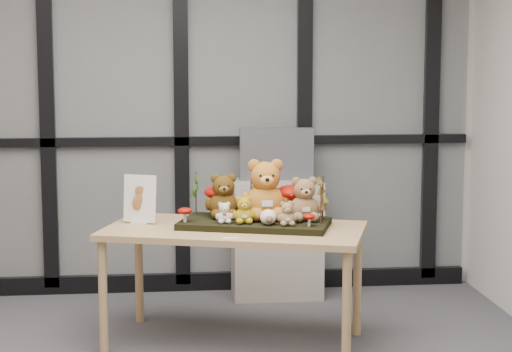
{
  "coord_description": "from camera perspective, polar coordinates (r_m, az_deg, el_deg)",
  "views": [
    {
      "loc": [
        0.3,
        -3.86,
        1.68
      ],
      "look_at": [
        0.83,
        1.21,
        0.98
      ],
      "focal_mm": 65.0,
      "sensor_mm": 36.0,
      "label": 1
    }
  ],
  "objects": [
    {
      "name": "label_card",
      "position": [
        4.94,
        -1.58,
        -3.83
      ],
      "size": [
        0.08,
        0.03,
        0.0
      ],
      "primitive_type": "cube",
      "color": "white",
      "rests_on": "display_table"
    },
    {
      "name": "bear_tan_back",
      "position": [
        5.24,
        2.99,
        -1.27
      ],
      "size": [
        0.26,
        0.24,
        0.27
      ],
      "primitive_type": null,
      "rotation": [
        0.0,
        0.0,
        -0.3
      ],
      "color": "olive",
      "rests_on": "diorama_tray"
    },
    {
      "name": "bear_small_yellow",
      "position": [
        5.16,
        -0.76,
        -2.0
      ],
      "size": [
        0.16,
        0.15,
        0.17
      ],
      "primitive_type": null,
      "rotation": [
        0.0,
        0.0,
        -0.3
      ],
      "color": "#AC8D16",
      "rests_on": "diorama_tray"
    },
    {
      "name": "monitor",
      "position": [
        6.23,
        1.28,
        1.36
      ],
      "size": [
        0.5,
        0.05,
        0.35
      ],
      "color": "#52555A",
      "rests_on": "cabinet"
    },
    {
      "name": "mushroom_front_right",
      "position": [
        5.08,
        3.29,
        -2.68
      ],
      "size": [
        0.07,
        0.07,
        0.08
      ],
      "primitive_type": null,
      "color": "#920C04",
      "rests_on": "diorama_tray"
    },
    {
      "name": "sprig_green_far_left",
      "position": [
        5.42,
        -3.71,
        -1.07
      ],
      "size": [
        0.05,
        0.05,
        0.25
      ],
      "primitive_type": null,
      "color": "#16370C",
      "rests_on": "diorama_tray"
    },
    {
      "name": "bear_brown_medium",
      "position": [
        5.33,
        -2.02,
        -1.08
      ],
      "size": [
        0.26,
        0.25,
        0.28
      ],
      "primitive_type": null,
      "rotation": [
        0.0,
        0.0,
        -0.3
      ],
      "color": "#4E330E",
      "rests_on": "diorama_tray"
    },
    {
      "name": "bear_pooh_yellow",
      "position": [
        5.28,
        0.58,
        -0.62
      ],
      "size": [
        0.35,
        0.33,
        0.38
      ],
      "primitive_type": null,
      "rotation": [
        0.0,
        0.0,
        -0.3
      ],
      "color": "#BD7125",
      "rests_on": "diorama_tray"
    },
    {
      "name": "sprig_green_centre",
      "position": [
        5.4,
        -0.31,
        -1.36
      ],
      "size": [
        0.05,
        0.05,
        0.2
      ],
      "primitive_type": null,
      "color": "#16370C",
      "rests_on": "diorama_tray"
    },
    {
      "name": "display_table",
      "position": [
        5.24,
        -1.35,
        -3.92
      ],
      "size": [
        1.59,
        1.12,
        0.68
      ],
      "rotation": [
        0.0,
        0.0,
        -0.3
      ],
      "color": "tan",
      "rests_on": "floor"
    },
    {
      "name": "mushroom_front_left",
      "position": [
        5.21,
        -4.39,
        -2.34
      ],
      "size": [
        0.08,
        0.08,
        0.09
      ],
      "primitive_type": null,
      "color": "#920C04",
      "rests_on": "diorama_tray"
    },
    {
      "name": "room_shell",
      "position": [
        3.88,
        -10.54,
        7.74
      ],
      "size": [
        5.0,
        5.0,
        5.0
      ],
      "color": "beige",
      "rests_on": "floor"
    },
    {
      "name": "sign_holder",
      "position": [
        5.37,
        -7.16,
        -1.55
      ],
      "size": [
        0.19,
        0.11,
        0.28
      ],
      "rotation": [
        0.0,
        0.0,
        -0.4
      ],
      "color": "silver",
      "rests_on": "display_table"
    },
    {
      "name": "plush_cream_hedgehog",
      "position": [
        5.12,
        0.76,
        -2.49
      ],
      "size": [
        0.09,
        0.08,
        0.09
      ],
      "primitive_type": null,
      "rotation": [
        0.0,
        0.0,
        -0.3
      ],
      "color": "white",
      "rests_on": "diorama_tray"
    },
    {
      "name": "bear_white_bow",
      "position": [
        5.17,
        -1.97,
        -2.19
      ],
      "size": [
        0.12,
        0.12,
        0.13
      ],
      "primitive_type": null,
      "rotation": [
        0.0,
        0.0,
        -0.3
      ],
      "color": "white",
      "rests_on": "diorama_tray"
    },
    {
      "name": "mushroom_back_left",
      "position": [
        5.4,
        -2.28,
        -1.41
      ],
      "size": [
        0.17,
        0.17,
        0.19
      ],
      "primitive_type": null,
      "color": "#920C04",
      "rests_on": "diorama_tray"
    },
    {
      "name": "diorama_tray",
      "position": [
        5.25,
        -0.07,
        -2.94
      ],
      "size": [
        0.92,
        0.64,
        0.04
      ],
      "primitive_type": "cube",
      "rotation": [
        0.0,
        0.0,
        -0.3
      ],
      "color": "black",
      "rests_on": "display_table"
    },
    {
      "name": "sprig_green_mid_left",
      "position": [
        5.43,
        -2.36,
        -1.15
      ],
      "size": [
        0.05,
        0.05,
        0.23
      ],
      "primitive_type": null,
      "color": "#16370C",
      "rests_on": "diorama_tray"
    },
    {
      "name": "cabinet",
      "position": [
        6.3,
        1.29,
        -3.87
      ],
      "size": [
        0.6,
        0.35,
        0.8
      ],
      "primitive_type": "cube",
      "color": "#A29B91",
      "rests_on": "floor"
    },
    {
      "name": "sprig_dry_far_right",
      "position": [
        5.26,
        4.13,
        -1.35
      ],
      "size": [
        0.05,
        0.05,
        0.26
      ],
      "primitive_type": null,
      "color": "brown",
      "rests_on": "diorama_tray"
    },
    {
      "name": "mushroom_back_right",
      "position": [
        5.33,
        2.26,
        -1.45
      ],
      "size": [
        0.19,
        0.19,
        0.21
      ],
      "primitive_type": null,
      "color": "#920C04",
      "rests_on": "diorama_tray"
    },
    {
      "name": "glass_partition",
      "position": [
        6.35,
        -8.72,
        5.4
      ],
      "size": [
        4.9,
        0.06,
        2.78
      ],
      "color": "#2D383F",
      "rests_on": "floor"
    },
    {
      "name": "sprig_dry_mid_right",
      "position": [
        5.15,
        4.02,
        -1.8
      ],
      "size": [
        0.05,
        0.05,
        0.21
      ],
      "primitive_type": null,
      "color": "brown",
      "rests_on": "diorama_tray"
    },
    {
      "name": "bear_beige_small",
      "position": [
        5.1,
        1.92,
        -2.24
      ],
      "size": [
        0.14,
        0.13,
        0.15
      ],
      "primitive_type": null,
      "rotation": [
        0.0,
        0.0,
        -0.3
      ],
      "color": "#957650",
      "rests_on": "diorama_tray"
    }
  ]
}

